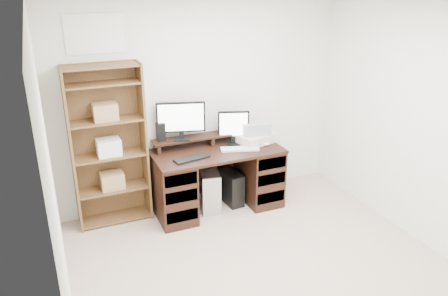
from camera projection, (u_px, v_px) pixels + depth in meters
room at (290, 163)px, 3.45m from camera, size 3.54×4.04×2.54m
desk at (217, 178)px, 5.19m from camera, size 1.50×0.70×0.75m
riser_shelf at (210, 137)px, 5.20m from camera, size 1.40×0.22×0.12m
monitor_wide at (181, 119)px, 4.96m from camera, size 0.54×0.20×0.44m
monitor_small at (233, 126)px, 5.16m from camera, size 0.36×0.18×0.40m
speaker at (161, 132)px, 4.96m from camera, size 0.10×0.10×0.21m
keyboard_black at (192, 158)px, 4.79m from camera, size 0.42×0.20×0.02m
keyboard_white at (240, 149)px, 5.05m from camera, size 0.46×0.26×0.02m
mouse at (266, 144)px, 5.18m from camera, size 0.11×0.09×0.04m
printer at (255, 138)px, 5.27m from camera, size 0.52×0.45×0.11m
basket at (255, 128)px, 5.23m from camera, size 0.36×0.29×0.14m
tower_silver at (209, 188)px, 5.26m from camera, size 0.31×0.52×0.49m
tower_black at (231, 187)px, 5.38m from camera, size 0.20×0.42×0.40m
bookshelf at (108, 145)px, 4.74m from camera, size 0.80×0.30×1.80m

